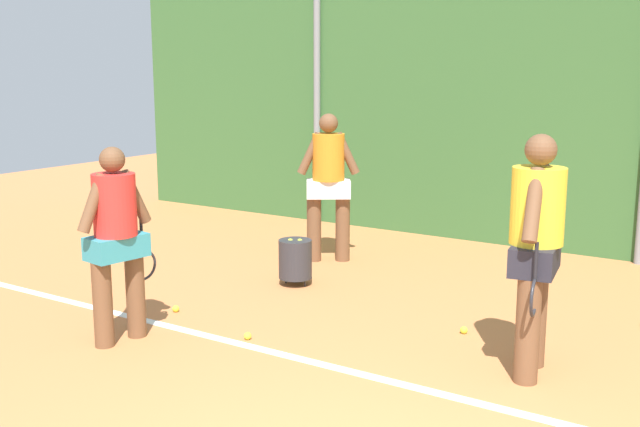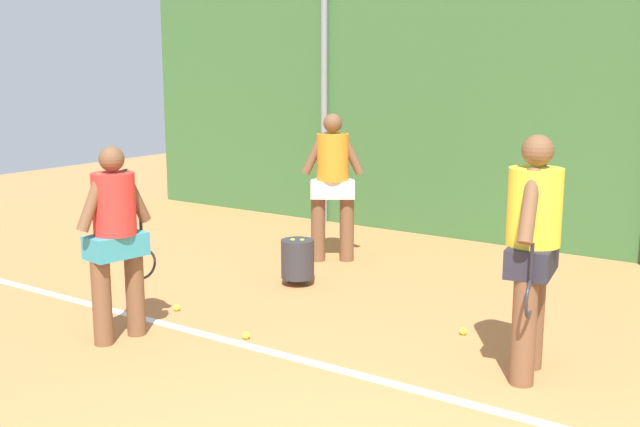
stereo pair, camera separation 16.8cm
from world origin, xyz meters
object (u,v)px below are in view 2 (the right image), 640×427
player_foreground_near (116,233)px  tennis_ball_6 (177,308)px  tennis_ball_3 (463,331)px  tennis_ball_1 (246,335)px  player_backcourt_far (333,179)px  player_midcourt (533,244)px  ball_hopper (298,259)px

player_foreground_near → tennis_ball_6: size_ratio=25.62×
tennis_ball_3 → tennis_ball_6: same height
tennis_ball_1 → tennis_ball_6: same height
player_backcourt_far → tennis_ball_3: player_backcourt_far is taller
tennis_ball_3 → player_midcourt: bearing=-36.2°
player_foreground_near → player_midcourt: 3.42m
player_foreground_near → tennis_ball_1: (0.90, 0.62, -0.91)m
tennis_ball_6 → tennis_ball_1: bearing=-11.7°
player_midcourt → ball_hopper: size_ratio=3.63×
player_foreground_near → ball_hopper: player_foreground_near is taller
player_foreground_near → player_backcourt_far: (0.02, 3.32, 0.06)m
tennis_ball_6 → player_backcourt_far: bearing=86.0°
player_midcourt → tennis_ball_1: (-2.29, -0.60, -1.01)m
ball_hopper → tennis_ball_6: bearing=-107.4°
tennis_ball_3 → player_backcourt_far: bearing=147.4°
player_midcourt → tennis_ball_1: bearing=-84.5°
player_backcourt_far → tennis_ball_1: player_backcourt_far is taller
tennis_ball_3 → tennis_ball_6: size_ratio=1.00×
ball_hopper → player_backcourt_far: bearing=103.6°
player_midcourt → ball_hopper: 3.17m
player_backcourt_far → tennis_ball_6: (-0.18, -2.49, -0.97)m
player_midcourt → ball_hopper: (-2.91, 1.02, -0.75)m
player_foreground_near → tennis_ball_1: bearing=-47.2°
ball_hopper → tennis_ball_6: size_ratio=7.78×
player_backcourt_far → tennis_ball_3: size_ratio=27.11×
tennis_ball_3 → player_foreground_near: bearing=-143.7°
tennis_ball_1 → tennis_ball_6: size_ratio=1.00×
player_backcourt_far → tennis_ball_3: (2.40, -1.54, -0.97)m
player_midcourt → player_backcourt_far: bearing=-132.8°
tennis_ball_6 → tennis_ball_3: bearing=20.2°
player_midcourt → player_backcourt_far: 3.81m
tennis_ball_6 → player_midcourt: bearing=6.5°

